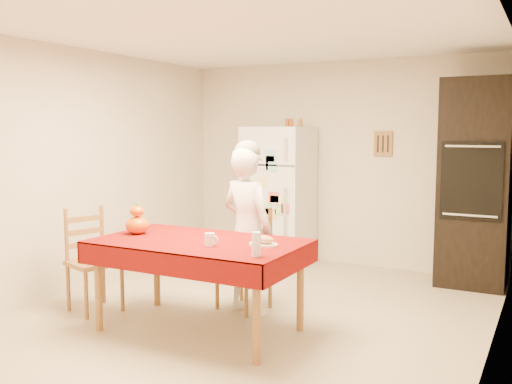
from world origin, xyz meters
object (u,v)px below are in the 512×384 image
Objects in this scene: bread_plate at (263,245)px; chair_left at (91,256)px; seated_woman at (247,231)px; coffee_mug at (210,239)px; chair_far at (248,254)px; oven_cabinet at (475,183)px; pumpkin_lower at (137,225)px; dining_table at (199,249)px; refrigerator at (279,196)px; wine_glass at (256,244)px.

chair_left is at bearing -178.47° from bread_plate.
seated_woman is 15.14× the size of coffee_mug.
oven_cabinet is at bearing 58.04° from chair_far.
chair_left reaches higher than pumpkin_lower.
bread_plate reaches higher than dining_table.
seated_woman is 0.70m from bread_plate.
seated_woman is 0.98m from pumpkin_lower.
oven_cabinet reaches higher than dining_table.
bread_plate is at bearing -41.13° from chair_far.
refrigerator is 8.31× the size of pumpkin_lower.
chair_far is 0.63× the size of seated_woman.
refrigerator is 1.12× the size of seated_woman.
dining_table is 0.77m from chair_far.
wine_glass is (1.89, -0.31, 0.34)m from chair_left.
chair_left is (-1.25, -0.74, 0.00)m from chair_far.
chair_left is 1.79m from bread_plate.
oven_cabinet is 9.17× the size of bread_plate.
dining_table is at bearing 156.59° from wine_glass.
dining_table is 8.31× the size of pumpkin_lower.
refrigerator is 1.00× the size of dining_table.
oven_cabinet reaches higher than seated_woman.
seated_woman is at bearing 77.97° from dining_table.
chair_left is at bearing -106.34° from refrigerator.
chair_left is (-3.01, -2.54, -0.59)m from oven_cabinet.
seated_woman is 8.60× the size of wine_glass.
oven_cabinet is at bearing 59.04° from coffee_mug.
wine_glass is 0.38m from bread_plate.
oven_cabinet is (2.28, 0.05, 0.25)m from refrigerator.
dining_table is 1.79× the size of chair_far.
oven_cabinet reaches higher than chair_far.
pumpkin_lower is 1.21m from bread_plate.
chair_left is 1.47m from seated_woman.
bread_plate is at bearing -70.63° from chair_left.
wine_glass is (1.16, -2.80, -0.00)m from refrigerator.
seated_woman is 6.31× the size of bread_plate.
chair_far is 1.07m from pumpkin_lower.
coffee_mug is (-1.61, -2.69, -0.29)m from oven_cabinet.
bread_plate is (1.03, -2.45, -0.08)m from refrigerator.
seated_woman reaches higher than coffee_mug.
refrigerator is 2.00m from seated_woman.
seated_woman is (0.13, 0.60, 0.06)m from dining_table.
chair_left is at bearing 170.78° from wine_glass.
coffee_mug is at bearing -68.44° from chair_far.
chair_left is 0.65m from pumpkin_lower.
chair_left reaches higher than bread_plate.
chair_far and chair_left have the same top height.
chair_far is 4.64× the size of pumpkin_lower.
wine_glass is at bearing -81.37° from chair_left.
oven_cabinet is at bearing 1.18° from refrigerator.
dining_table is at bearing -79.40° from refrigerator.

